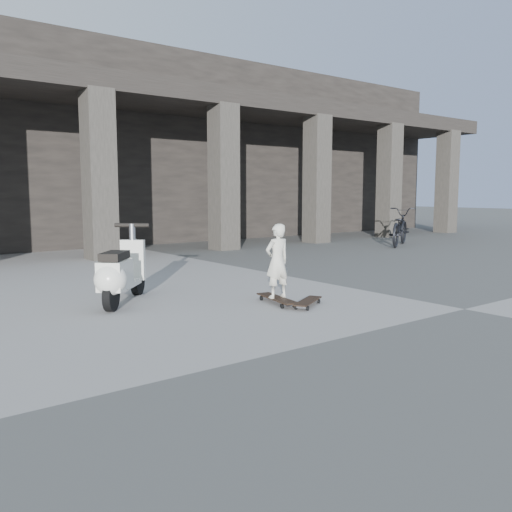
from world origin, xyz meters
TOP-DOWN VIEW (x-y plane):
  - ground at (0.00, 0.00)m, footprint 90.00×90.00m
  - colonnade at (-0.00, 13.77)m, footprint 28.00×8.82m
  - longboard at (-1.82, 1.86)m, footprint 0.38×0.93m
  - skateboard_spare at (-1.60, 1.45)m, footprint 0.74×0.52m
  - child at (-1.82, 1.86)m, footprint 0.40×0.28m
  - scooter at (-3.71, 3.07)m, footprint 1.21×1.30m
  - bicycle at (6.56, 6.18)m, footprint 2.25×1.70m

SIDE VIEW (x-z plane):
  - ground at x=0.00m, z-range 0.00..0.00m
  - skateboard_spare at x=-1.60m, z-range 0.02..0.11m
  - longboard at x=-1.82m, z-range 0.03..0.12m
  - scooter at x=-3.71m, z-range -0.12..1.02m
  - bicycle at x=6.56m, z-range 0.00..1.13m
  - child at x=-1.82m, z-range 0.09..1.16m
  - colonnade at x=0.00m, z-range 0.03..6.03m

